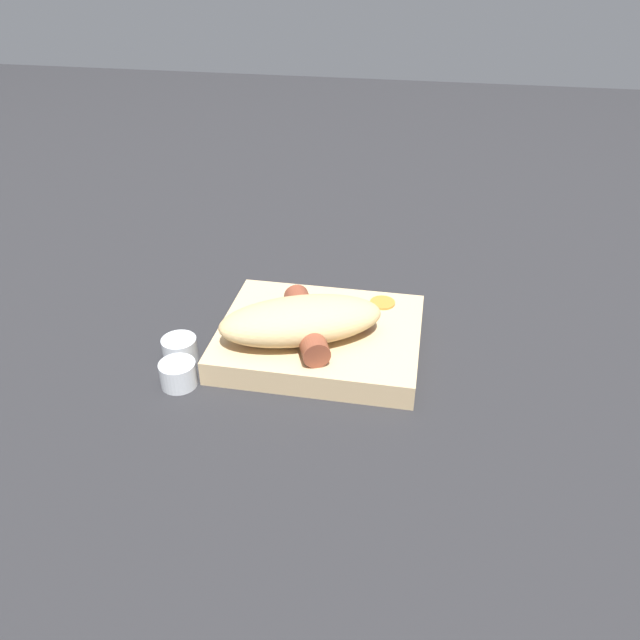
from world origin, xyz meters
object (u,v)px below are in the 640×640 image
Objects in this scene: bread_roll at (301,320)px; sausage at (306,324)px; condiment_cup_near at (180,351)px; condiment_cup_far at (178,375)px; food_tray at (320,337)px.

sausage is at bearing -122.33° from bread_roll.
condiment_cup_near is 1.00× the size of condiment_cup_far.
bread_roll reaches higher than condiment_cup_far.
condiment_cup_far is (0.13, 0.07, -0.04)m from bread_roll.
condiment_cup_far is (0.13, 0.08, -0.03)m from sausage.
bread_roll is 1.34× the size of sausage.
sausage is 3.74× the size of condiment_cup_far.
food_tray is 0.04m from sausage.
food_tray is 5.82× the size of condiment_cup_far.
sausage reaches higher than food_tray.
condiment_cup_near is at bearing 13.52° from sausage.
sausage is 3.74× the size of condiment_cup_near.
food_tray is at bearing -124.02° from bread_roll.
condiment_cup_near is (0.14, 0.03, -0.03)m from sausage.
sausage reaches higher than condiment_cup_far.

